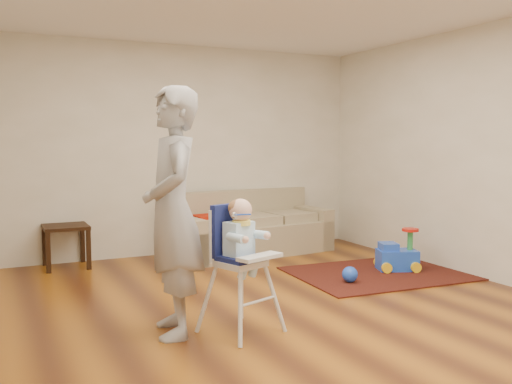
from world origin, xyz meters
name	(u,v)px	position (x,y,z in m)	size (l,w,h in m)	color
ground	(275,308)	(0.00, 0.00, 0.00)	(5.50, 5.50, 0.00)	#45210E
room_envelope	(250,98)	(0.00, 0.53, 1.88)	(5.04, 5.52, 2.72)	beige
sofa	(252,223)	(0.84, 2.30, 0.40)	(2.18, 1.10, 0.81)	gray
side_table	(66,246)	(-1.45, 2.49, 0.25)	(0.50, 0.50, 0.50)	black
area_rug	(378,273)	(1.63, 0.65, 0.01)	(1.85, 1.39, 0.01)	#330D0C
ride_on_toy	(397,249)	(1.91, 0.68, 0.25)	(0.44, 0.31, 0.48)	blue
toy_ball	(350,274)	(1.10, 0.44, 0.10)	(0.16, 0.16, 0.16)	blue
high_chair	(241,268)	(-0.53, -0.44, 0.50)	(0.62, 0.62, 1.05)	silver
adult	(173,212)	(-1.01, -0.25, 0.94)	(0.69, 0.45, 1.89)	#99989B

